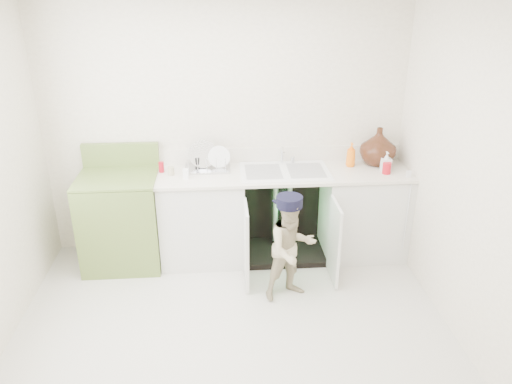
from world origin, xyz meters
TOP-DOWN VIEW (x-y plane):
  - ground at (0.00, 0.00)m, footprint 3.50×3.50m
  - room_shell at (0.00, 0.00)m, footprint 6.00×5.50m
  - counter_run at (0.59, 1.21)m, footprint 2.44×1.02m
  - avocado_stove at (-1.02, 1.18)m, footprint 0.73×0.65m
  - repair_worker at (0.52, 0.48)m, footprint 0.55×0.63m

SIDE VIEW (x-z plane):
  - ground at x=0.00m, z-range 0.00..0.00m
  - avocado_stove at x=-1.02m, z-range -0.10..1.04m
  - counter_run at x=0.59m, z-range -0.15..1.12m
  - repair_worker at x=0.52m, z-range 0.01..0.96m
  - room_shell at x=0.00m, z-range 0.62..1.88m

